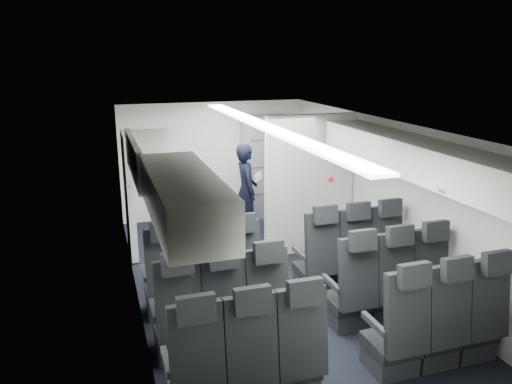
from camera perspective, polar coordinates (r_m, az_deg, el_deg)
cabin_shell at (r=6.53m, az=1.08°, el=-1.12°), size 3.41×6.01×2.16m
seat_row_front at (r=6.31m, az=2.64°, el=-8.73°), size 3.33×0.56×1.24m
seat_row_mid at (r=5.56m, az=5.95°, el=-12.34°), size 3.33×0.56×1.24m
seat_row_rear at (r=4.87m, az=10.39°, el=-16.95°), size 3.33×0.56×1.24m
overhead_bin_left_rear at (r=4.12m, az=-8.30°, el=-0.64°), size 0.53×1.80×0.40m
overhead_bin_left_front_open at (r=5.83m, az=-11.62°, el=2.75°), size 0.64×1.70×0.72m
overhead_bin_right_rear at (r=5.33m, az=22.86°, el=1.99°), size 0.53×1.80×0.40m
overhead_bin_right_front at (r=6.72m, az=13.24°, el=5.41°), size 0.53×1.70×0.40m
bulkhead_partition at (r=7.60m, az=6.11°, el=0.84°), size 1.40×0.15×2.13m
galley_unit at (r=9.36m, az=1.18°, el=2.94°), size 0.85×0.52×1.90m
boarding_door at (r=7.75m, az=-14.30°, el=-0.21°), size 0.12×1.27×1.86m
flight_attendant at (r=8.33m, az=-1.13°, el=0.17°), size 0.40×0.59×1.57m
carry_on_bag at (r=5.52m, az=-10.41°, el=2.74°), size 0.39×0.28×0.23m
papers at (r=8.28m, az=0.22°, el=1.73°), size 0.16×0.11×0.13m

